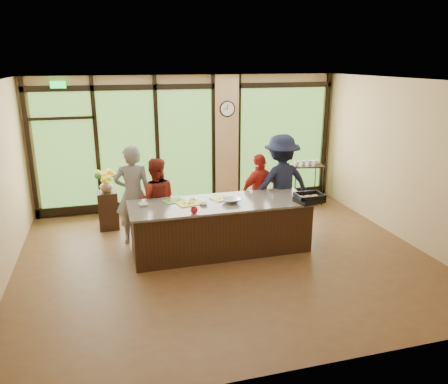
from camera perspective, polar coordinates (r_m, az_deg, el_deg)
floor at (r=7.73m, az=0.17°, el=-8.51°), size 7.00×7.00×0.00m
ceiling at (r=6.98m, az=0.19°, el=14.31°), size 7.00×7.00×0.00m
back_wall at (r=10.06m, az=-4.47°, el=6.47°), size 7.00×0.00×7.00m
right_wall at (r=8.80m, az=22.74°, el=3.68°), size 0.00×6.00×6.00m
window_wall at (r=10.07m, az=-3.49°, el=5.89°), size 6.90×0.12×3.00m
island_base at (r=7.82m, az=-0.42°, el=-4.68°), size 3.10×1.00×0.88m
countertop at (r=7.66m, az=-0.43°, el=-1.48°), size 3.20×1.10×0.04m
wall_clock at (r=10.02m, az=0.44°, el=10.81°), size 0.36×0.04×0.36m
cook_left at (r=8.22m, az=-11.78°, el=-0.32°), size 0.71×0.50×1.86m
cook_midleft at (r=8.23m, az=-8.87°, el=-1.08°), size 0.85×0.70×1.61m
cook_midright at (r=8.66m, az=4.70°, el=-0.12°), size 0.99×0.62×1.58m
cook_right at (r=8.69m, az=7.41°, el=1.12°), size 1.32×0.84×1.95m
roasting_pan at (r=7.80m, az=11.06°, el=-1.00°), size 0.53×0.45×0.08m
mixing_bowl at (r=7.62m, az=0.94°, el=-1.11°), size 0.38×0.38×0.08m
cutting_board_left at (r=7.77m, az=-6.61°, el=-1.14°), size 0.44×0.39×0.01m
cutting_board_center at (r=7.60m, az=-4.53°, el=-1.47°), size 0.50×0.42×0.01m
cutting_board_right at (r=7.85m, az=-0.25°, el=-0.83°), size 0.46×0.41×0.01m
prep_bowl_near at (r=7.58m, az=-10.50°, el=-1.62°), size 0.19×0.19×0.05m
prep_bowl_mid at (r=7.50m, az=-2.66°, el=-1.56°), size 0.14×0.14×0.04m
prep_bowl_far at (r=7.80m, az=-4.12°, el=-0.92°), size 0.14×0.14×0.03m
red_ramekin at (r=7.10m, az=-3.92°, el=-2.44°), size 0.14×0.14×0.10m
flower_stand at (r=9.16m, az=-14.88°, el=-2.30°), size 0.40×0.40×0.78m
flower_vase at (r=9.01m, az=-15.13°, el=0.84°), size 0.32×0.32×0.27m
bar_cart at (r=10.47m, az=10.62°, el=1.80°), size 0.85×0.59×1.06m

